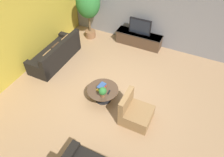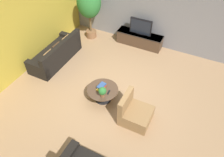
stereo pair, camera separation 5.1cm
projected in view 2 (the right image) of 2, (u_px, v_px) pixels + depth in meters
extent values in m
plane|color=#9E7A56|center=(112.00, 96.00, 6.71)|extent=(24.00, 24.00, 0.00)
cube|color=slate|center=(153.00, 7.00, 7.78)|extent=(7.40, 0.12, 3.00)
cube|color=gold|center=(22.00, 26.00, 6.85)|extent=(0.12, 7.40, 3.00)
cube|color=#473323|center=(139.00, 39.00, 8.52)|extent=(1.75, 0.48, 0.51)
cube|color=#2D2823|center=(140.00, 34.00, 8.35)|extent=(1.79, 0.50, 0.02)
cube|color=black|center=(141.00, 27.00, 8.14)|extent=(0.84, 0.08, 0.60)
cube|color=black|center=(140.00, 27.00, 8.11)|extent=(0.77, 0.00, 0.54)
cube|color=black|center=(140.00, 33.00, 8.34)|extent=(0.25, 0.13, 0.02)
cylinder|color=black|center=(103.00, 98.00, 6.64)|extent=(0.51, 0.51, 0.02)
cylinder|color=black|center=(103.00, 94.00, 6.51)|extent=(0.10, 0.10, 0.39)
cylinder|color=#4C3828|center=(103.00, 89.00, 6.37)|extent=(0.92, 0.92, 0.02)
cube|color=black|center=(56.00, 56.00, 7.84)|extent=(0.84, 2.11, 0.42)
cube|color=black|center=(62.00, 49.00, 7.44)|extent=(0.16, 2.11, 0.42)
cube|color=black|center=(70.00, 41.00, 8.42)|extent=(0.84, 0.20, 0.54)
cube|color=black|center=(38.00, 70.00, 7.19)|extent=(0.84, 0.20, 0.54)
cube|color=olive|center=(66.00, 41.00, 7.85)|extent=(0.18, 0.38, 0.36)
cube|color=#422D1E|center=(58.00, 48.00, 7.53)|extent=(0.18, 0.37, 0.35)
cube|color=olive|center=(49.00, 56.00, 7.19)|extent=(0.18, 0.39, 0.36)
cube|color=olive|center=(136.00, 116.00, 5.95)|extent=(0.80, 0.76, 0.40)
cube|color=olive|center=(126.00, 101.00, 5.75)|extent=(0.14, 0.76, 0.46)
cylinder|color=brown|center=(91.00, 34.00, 9.02)|extent=(0.42, 0.42, 0.28)
cylinder|color=brown|center=(91.00, 24.00, 8.71)|extent=(0.08, 0.08, 0.61)
ellipsoid|color=#286B2D|center=(89.00, 3.00, 8.10)|extent=(0.91, 0.91, 1.18)
cylinder|color=brown|center=(103.00, 95.00, 6.13)|extent=(0.13, 0.13, 0.12)
sphere|color=#286B2D|center=(102.00, 91.00, 6.02)|extent=(0.23, 0.23, 0.23)
cube|color=gold|center=(101.00, 88.00, 6.38)|extent=(0.18, 0.31, 0.04)
cube|color=#A32823|center=(102.00, 86.00, 6.37)|extent=(0.20, 0.24, 0.03)
cube|color=#2D4C84|center=(102.00, 86.00, 6.35)|extent=(0.20, 0.29, 0.04)
cube|color=black|center=(109.00, 92.00, 6.27)|extent=(0.05, 0.16, 0.02)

